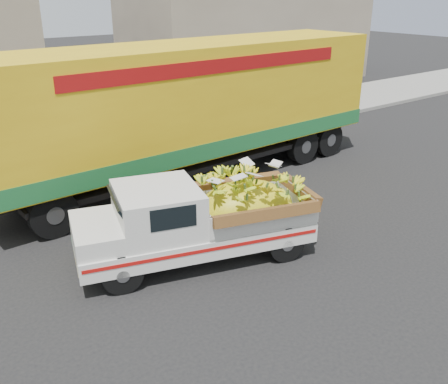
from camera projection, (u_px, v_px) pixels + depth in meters
ground at (218, 266)px, 9.95m from camera, size 100.00×100.00×0.00m
curb at (83, 170)px, 14.95m from camera, size 60.00×0.25×0.15m
sidewalk at (58, 153)px, 16.50m from camera, size 60.00×4.00×0.14m
building_right at (250, 28)px, 28.30m from camera, size 14.00×6.00×6.00m
pickup_truck at (212, 216)px, 10.04m from camera, size 4.97×2.98×1.64m
semi_trailer at (192, 106)px, 13.70m from camera, size 12.02×2.86×3.80m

